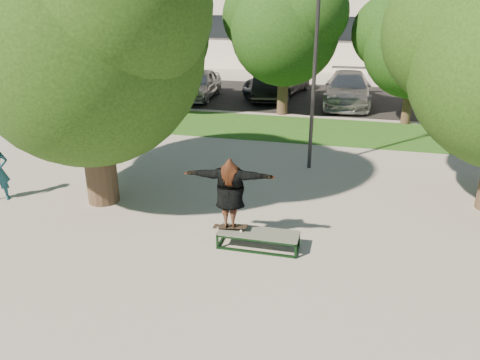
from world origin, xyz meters
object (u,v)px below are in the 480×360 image
(lamppost, at_px, (315,70))
(car_silver_a, at_px, (199,84))
(tree_left, at_px, (83,33))
(car_grey, at_px, (277,81))
(car_dark, at_px, (267,86))
(car_silver_b, at_px, (348,89))
(grind_box, at_px, (258,240))

(lamppost, distance_m, car_silver_a, 11.93)
(tree_left, xyz_separation_m, car_grey, (2.29, 15.24, -3.69))
(tree_left, xyz_separation_m, car_dark, (1.97, 13.99, -3.74))
(lamppost, height_order, car_silver_a, lamppost)
(car_grey, bearing_deg, car_silver_b, -10.64)
(car_dark, bearing_deg, grind_box, -88.60)
(tree_left, relative_size, grind_box, 3.95)
(lamppost, distance_m, car_silver_b, 10.10)
(car_silver_a, distance_m, car_dark, 3.66)
(car_silver_b, bearing_deg, tree_left, -115.29)
(car_grey, bearing_deg, grind_box, -70.69)
(tree_left, height_order, car_silver_a, tree_left)
(tree_left, relative_size, car_dark, 1.71)
(grind_box, relative_size, car_silver_b, 0.33)
(car_grey, relative_size, car_silver_b, 0.96)
(car_grey, bearing_deg, car_dark, -93.21)
(grind_box, distance_m, car_grey, 16.97)
(grind_box, xyz_separation_m, car_grey, (-2.43, 16.79, 0.55))
(grind_box, relative_size, car_dark, 0.43)
(car_silver_a, xyz_separation_m, car_silver_b, (7.81, 0.36, 0.04))
(car_dark, distance_m, car_grey, 1.29)
(tree_left, distance_m, car_silver_b, 15.45)
(tree_left, height_order, car_silver_b, tree_left)
(grind_box, distance_m, car_dark, 15.79)
(tree_left, distance_m, grind_box, 6.53)
(car_dark, xyz_separation_m, car_silver_b, (4.21, -0.30, 0.11))
(tree_left, relative_size, car_silver_b, 1.29)
(car_silver_a, height_order, car_dark, car_silver_a)
(car_grey, xyz_separation_m, car_silver_b, (3.89, -1.55, 0.06))
(car_dark, bearing_deg, tree_left, -106.66)
(grind_box, height_order, car_dark, car_dark)
(tree_left, bearing_deg, car_silver_a, 96.94)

